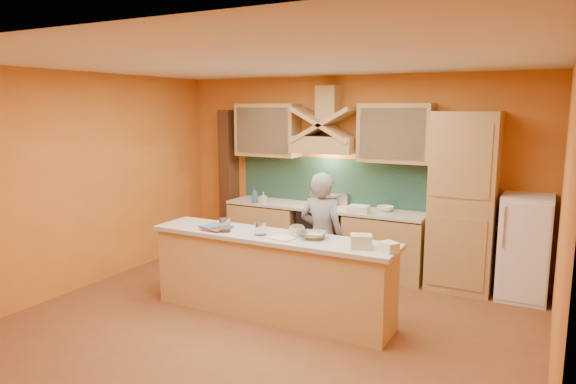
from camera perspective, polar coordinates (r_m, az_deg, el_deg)
The scene contains 36 objects.
floor at distance 5.77m, azimuth -2.51°, elevation -14.65°, with size 5.50×5.00×0.01m, color brown.
ceiling at distance 5.28m, azimuth -2.74°, elevation 14.27°, with size 5.50×5.00×0.01m, color white.
wall_back at distance 7.59m, azimuth 6.97°, elevation 2.16°, with size 5.50×0.02×2.80m, color orange.
wall_front at distance 3.49m, azimuth -24.02°, elevation -7.27°, with size 5.50×0.02×2.80m, color orange.
wall_left at distance 7.13m, azimuth -22.05°, elevation 1.07°, with size 0.02×5.00×2.80m, color orange.
wall_right at distance 4.64m, azimuth 28.19°, elevation -3.57°, with size 0.02×5.00×2.80m, color orange.
base_cabinet_left at distance 8.03m, azimuth -2.33°, elevation -4.41°, with size 1.10×0.60×0.86m, color tan.
base_cabinet_right at distance 7.29m, azimuth 10.77°, elevation -6.01°, with size 1.10×0.60×0.86m, color tan.
counter_top at distance 7.51m, azimuth 3.94°, elevation -1.74°, with size 3.00×0.62×0.04m, color beige.
stove at distance 7.61m, azimuth 3.90°, elevation -5.06°, with size 0.60×0.58×0.90m, color black.
backsplash at distance 7.71m, azimuth 4.83°, elevation 1.18°, with size 3.00×0.03×0.70m, color #1C3E33.
range_hood at distance 7.43m, azimuth 4.18°, elevation 5.31°, with size 0.92×0.50×0.24m, color tan.
hood_chimney at distance 7.50m, azimuth 4.54°, elevation 9.78°, with size 0.30×0.30×0.50m, color tan.
upper_cabinet_left at distance 7.94m, azimuth -2.26°, elevation 6.89°, with size 1.00×0.35×0.80m, color tan.
upper_cabinet_right at distance 7.15m, azimuth 11.84°, elevation 6.41°, with size 1.00×0.35×0.80m, color tan.
pantry_column at distance 6.92m, azimuth 18.89°, elevation -1.08°, with size 0.80×0.60×2.30m, color tan.
fridge at distance 6.96m, azimuth 24.80°, elevation -5.62°, with size 0.58×0.60×1.30m, color white.
trim_column_left at distance 8.44m, azimuth -6.55°, elevation 1.19°, with size 0.20×0.30×2.30m, color #472816.
island_body at distance 5.90m, azimuth -1.91°, elevation -9.50°, with size 2.80×0.55×0.88m, color #D8B26F.
island_top at distance 5.76m, azimuth -1.93°, elevation -4.98°, with size 2.90×0.62×0.05m, color beige.
person at distance 6.22m, azimuth 3.78°, elevation -5.07°, with size 0.58×0.38×1.60m, color gray.
pot_large at distance 7.57m, azimuth 3.28°, elevation -0.97°, with size 0.23×0.23×0.17m, color #B8B8BF.
pot_small at distance 7.54m, azimuth 4.70°, elevation -1.17°, with size 0.21×0.21×0.14m, color silver.
soap_bottle_a at distance 7.71m, azimuth -2.74°, elevation -0.64°, with size 0.08×0.08×0.17m, color beige.
soap_bottle_b at distance 7.77m, azimuth -3.76°, elevation -0.33°, with size 0.09×0.09×0.24m, color #356493.
bowl_back at distance 7.25m, azimuth 10.76°, elevation -1.83°, with size 0.23×0.23×0.07m, color silver.
dish_rack at distance 7.10m, azimuth 7.87°, elevation -1.90°, with size 0.27×0.21×0.10m, color white.
book_lower at distance 6.11m, azimuth -8.66°, elevation -3.85°, with size 0.24×0.32×0.03m, color #B0503E.
book_upper at distance 6.14m, azimuth -8.92°, elevation -3.62°, with size 0.21×0.28×0.02m, color #39657E.
jar_large at distance 5.90m, azimuth -7.03°, elevation -3.65°, with size 0.13×0.13×0.16m, color silver.
jar_small at distance 5.72m, azimuth -3.09°, elevation -4.06°, with size 0.13×0.13×0.15m, color white.
kitchen_scale at distance 5.68m, azimuth 1.00°, elevation -4.39°, with size 0.12×0.12×0.10m, color silver.
mixing_bowl at distance 5.58m, azimuth 2.88°, elevation -4.83°, with size 0.29×0.29×0.07m, color silver.
cloth at distance 5.55m, azimuth -0.66°, elevation -5.18°, with size 0.25×0.19×0.02m, color beige.
grocery_bag_a at distance 5.25m, azimuth 8.13°, elevation -5.45°, with size 0.21×0.17×0.14m, color beige.
grocery_bag_b at distance 5.15m, azimuth 11.20°, elevation -6.02°, with size 0.17×0.13×0.10m, color #EEE4C4.
Camera 1 is at (2.67, -4.54, 2.36)m, focal length 32.00 mm.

